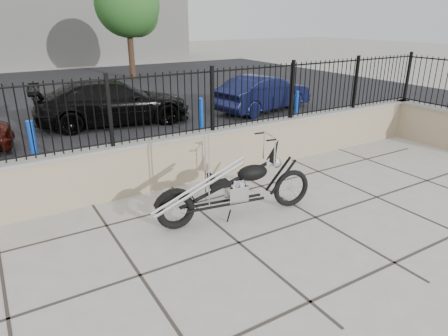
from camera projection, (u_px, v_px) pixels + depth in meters
name	position (u px, v px, depth m)	size (l,w,h in m)	color
ground_plane	(239.00, 243.00, 5.79)	(90.00, 90.00, 0.00)	#99968E
parking_lot	(66.00, 99.00, 15.77)	(30.00, 30.00, 0.00)	black
retaining_wall	(167.00, 162.00, 7.61)	(14.00, 0.36, 0.96)	gray
wall_return	(439.00, 127.00, 9.98)	(0.36, 2.50, 0.96)	gray
iron_fence	(164.00, 106.00, 7.23)	(14.00, 0.08, 1.20)	black
fence_return	(448.00, 84.00, 9.59)	(0.08, 2.30, 1.20)	black
background_building	(13.00, 1.00, 25.52)	(22.00, 6.00, 8.00)	beige
chopper_motorcycle	(234.00, 174.00, 6.26)	(2.54, 0.45, 1.53)	black
car_black	(114.00, 102.00, 11.96)	(1.85, 4.56, 1.32)	black
car_blue	(264.00, 93.00, 13.67)	(1.29, 3.69, 1.22)	#0F1439
bollard_a	(34.00, 148.00, 8.06)	(0.14, 0.14, 1.15)	#0D37CF
bollard_b	(201.00, 117.00, 10.80)	(0.12, 0.12, 1.04)	blue
bollard_c	(297.00, 106.00, 12.47)	(0.11, 0.11, 0.91)	blue
tree_right	(127.00, 1.00, 19.63)	(3.20, 3.20, 5.40)	#382619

